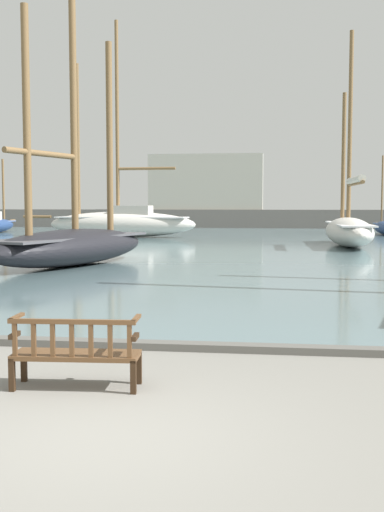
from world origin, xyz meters
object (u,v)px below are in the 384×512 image
at_px(park_bench, 76,352).
at_px(sailboat_outer_starboard, 72,240).
at_px(sailboat_mid_starboard, 349,228).
at_px(sailboat_outer_port, 122,221).

bearing_deg(park_bench, sailboat_outer_starboard, 108.39).
bearing_deg(sailboat_mid_starboard, sailboat_outer_port, 152.71).
xyz_separation_m(park_bench, sailboat_outer_starboard, (-4.93, 14.84, 0.55)).
distance_m(park_bench, sailboat_outer_starboard, 15.64).
distance_m(sailboat_outer_starboard, sailboat_outer_port, 19.54).
xyz_separation_m(sailboat_mid_starboard, sailboat_outer_port, (-14.07, 7.26, 0.16)).
relative_size(sailboat_mid_starboard, sailboat_outer_starboard, 0.97).
height_order(park_bench, sailboat_outer_starboard, sailboat_outer_starboard).
bearing_deg(sailboat_outer_port, park_bench, -77.04).
bearing_deg(sailboat_outer_starboard, sailboat_mid_starboard, 47.24).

